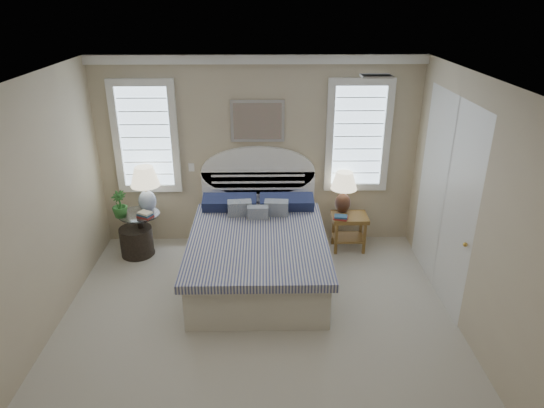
{
  "coord_description": "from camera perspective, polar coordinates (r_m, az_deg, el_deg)",
  "views": [
    {
      "loc": [
        0.08,
        -4.06,
        3.43
      ],
      "look_at": [
        0.17,
        1.0,
        1.22
      ],
      "focal_mm": 32.0,
      "sensor_mm": 36.0,
      "label": 1
    }
  ],
  "objects": [
    {
      "name": "floor",
      "position": [
        5.32,
        -1.75,
        -16.59
      ],
      "size": [
        4.5,
        5.0,
        0.01
      ],
      "primitive_type": "cube",
      "color": "#B9B09D",
      "rests_on": "ground"
    },
    {
      "name": "ceiling",
      "position": [
        4.13,
        -2.22,
        13.36
      ],
      "size": [
        4.5,
        5.0,
        0.01
      ],
      "primitive_type": "cube",
      "color": "white",
      "rests_on": "wall_back"
    },
    {
      "name": "wall_back",
      "position": [
        6.89,
        -1.67,
        5.99
      ],
      "size": [
        4.5,
        0.02,
        2.7
      ],
      "primitive_type": "cube",
      "color": "#BAA88C",
      "rests_on": "floor"
    },
    {
      "name": "wall_left",
      "position": [
        5.13,
        -28.02,
        -3.33
      ],
      "size": [
        0.02,
        5.0,
        2.7
      ],
      "primitive_type": "cube",
      "color": "#BAA88C",
      "rests_on": "floor"
    },
    {
      "name": "wall_right",
      "position": [
        5.06,
        24.51,
        -3.02
      ],
      "size": [
        0.02,
        5.0,
        2.7
      ],
      "primitive_type": "cube",
      "color": "#BAA88C",
      "rests_on": "floor"
    },
    {
      "name": "crown_molding",
      "position": [
        6.57,
        -1.81,
        16.67
      ],
      "size": [
        4.5,
        0.08,
        0.12
      ],
      "primitive_type": "cube",
      "color": "white",
      "rests_on": "wall_back"
    },
    {
      "name": "hvac_vent",
      "position": [
        5.05,
        12.17,
        14.52
      ],
      "size": [
        0.3,
        0.2,
        0.02
      ],
      "primitive_type": "cube",
      "color": "#B2B2B2",
      "rests_on": "ceiling"
    },
    {
      "name": "switch_plate",
      "position": [
        7.01,
        -9.46,
        4.28
      ],
      "size": [
        0.08,
        0.01,
        0.12
      ],
      "primitive_type": "cube",
      "color": "white",
      "rests_on": "wall_back"
    },
    {
      "name": "window_left",
      "position": [
        6.99,
        -14.63,
        7.64
      ],
      "size": [
        0.9,
        0.06,
        1.6
      ],
      "primitive_type": "cube",
      "color": "#AEC8DC",
      "rests_on": "wall_back"
    },
    {
      "name": "window_right",
      "position": [
        6.92,
        10.08,
        7.89
      ],
      "size": [
        0.9,
        0.06,
        1.6
      ],
      "primitive_type": "cube",
      "color": "#AEC8DC",
      "rests_on": "wall_back"
    },
    {
      "name": "painting",
      "position": [
        6.72,
        -1.72,
        9.71
      ],
      "size": [
        0.74,
        0.04,
        0.58
      ],
      "primitive_type": "cube",
      "color": "silver",
      "rests_on": "wall_back"
    },
    {
      "name": "closet_door",
      "position": [
        6.11,
        19.64,
        0.72
      ],
      "size": [
        0.02,
        1.8,
        2.4
      ],
      "primitive_type": "cube",
      "color": "silver",
      "rests_on": "floor"
    },
    {
      "name": "bed",
      "position": [
        6.31,
        -1.65,
        -5.3
      ],
      "size": [
        1.72,
        2.28,
        1.47
      ],
      "color": "beige",
      "rests_on": "floor"
    },
    {
      "name": "side_table_left",
      "position": [
        7.05,
        -15.17,
        -2.9
      ],
      "size": [
        0.56,
        0.56,
        0.63
      ],
      "color": "black",
      "rests_on": "floor"
    },
    {
      "name": "nightstand_right",
      "position": [
        7.03,
        9.07,
        -2.41
      ],
      "size": [
        0.5,
        0.4,
        0.53
      ],
      "color": "olive",
      "rests_on": "floor"
    },
    {
      "name": "floor_pot",
      "position": [
        7.13,
        -15.63,
        -4.25
      ],
      "size": [
        0.54,
        0.54,
        0.41
      ],
      "primitive_type": "cylinder",
      "rotation": [
        0.0,
        0.0,
        0.22
      ],
      "color": "black",
      "rests_on": "floor"
    },
    {
      "name": "lamp_left",
      "position": [
        6.86,
        -14.66,
        2.28
      ],
      "size": [
        0.44,
        0.44,
        0.65
      ],
      "rotation": [
        0.0,
        0.0,
        0.11
      ],
      "color": "silver",
      "rests_on": "side_table_left"
    },
    {
      "name": "lamp_right",
      "position": [
        6.94,
        8.44,
        1.94
      ],
      "size": [
        0.41,
        0.41,
        0.61
      ],
      "rotation": [
        0.0,
        0.0,
        0.12
      ],
      "color": "black",
      "rests_on": "nightstand_right"
    },
    {
      "name": "potted_plant",
      "position": [
        6.84,
        -17.51,
        -0.05
      ],
      "size": [
        0.26,
        0.26,
        0.37
      ],
      "primitive_type": "imported",
      "rotation": [
        0.0,
        0.0,
        -0.29
      ],
      "color": "#317B31",
      "rests_on": "side_table_left"
    },
    {
      "name": "books_left",
      "position": [
        6.79,
        -14.69,
        -1.23
      ],
      "size": [
        0.24,
        0.21,
        0.08
      ],
      "rotation": [
        0.0,
        0.0,
        -0.42
      ],
      "color": "maroon",
      "rests_on": "side_table_left"
    },
    {
      "name": "books_right",
      "position": [
        6.83,
        8.09,
        -1.57
      ],
      "size": [
        0.21,
        0.17,
        0.05
      ],
      "rotation": [
        0.0,
        0.0,
        -0.22
      ],
      "color": "maroon",
      "rests_on": "nightstand_right"
    }
  ]
}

